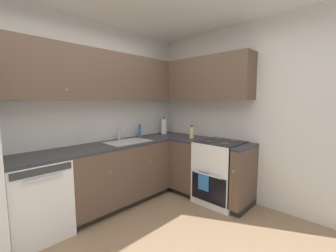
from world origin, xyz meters
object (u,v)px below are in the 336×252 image
object	(u,v)px
oven_range	(220,171)
paper_towel_roll	(164,126)
oil_bottle	(192,132)
dishwasher	(36,198)
soap_bottle	(140,131)

from	to	relation	value
oven_range	paper_towel_roll	distance (m)	1.33
oven_range	oil_bottle	size ratio (longest dim) A/B	5.02
dishwasher	paper_towel_roll	world-z (taller)	paper_towel_roll
paper_towel_roll	dishwasher	bearing A→B (deg)	-175.76
paper_towel_roll	soap_bottle	bearing A→B (deg)	177.91
oil_bottle	dishwasher	bearing A→B (deg)	166.57
soap_bottle	paper_towel_roll	size ratio (longest dim) A/B	0.66
dishwasher	oven_range	world-z (taller)	oven_range
paper_towel_roll	oven_range	bearing A→B (deg)	-90.52
oven_range	soap_bottle	world-z (taller)	soap_bottle
oven_range	soap_bottle	xyz separation A→B (m)	(-0.54, 1.22, 0.54)
dishwasher	oil_bottle	xyz separation A→B (m)	(2.14, -0.51, 0.57)
dishwasher	paper_towel_roll	size ratio (longest dim) A/B	2.66
paper_towel_roll	oil_bottle	bearing A→B (deg)	-92.50
paper_towel_roll	oil_bottle	size ratio (longest dim) A/B	1.55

